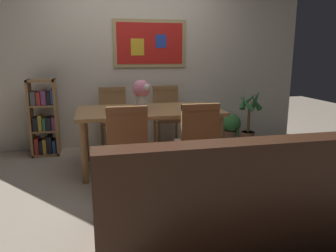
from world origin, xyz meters
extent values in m
plane|color=tan|center=(0.00, 0.00, 0.00)|extent=(12.00, 12.00, 0.00)
cube|color=beige|center=(0.00, 1.55, 1.30)|extent=(5.20, 0.10, 2.60)
cube|color=tan|center=(0.22, 1.49, 1.52)|extent=(1.07, 0.02, 0.69)
cube|color=red|center=(0.22, 1.47, 1.52)|extent=(0.97, 0.01, 0.59)
cube|color=gold|center=(0.03, 1.47, 1.47)|extent=(0.19, 0.00, 0.24)
cube|color=#263FA5|center=(0.38, 1.47, 1.55)|extent=(0.16, 0.00, 0.19)
cube|color=#9E7042|center=(0.02, 0.45, 0.70)|extent=(1.70, 0.93, 0.04)
cylinder|color=#9E7042|center=(-0.75, 0.06, 0.34)|extent=(0.07, 0.07, 0.68)
cylinder|color=#9E7042|center=(0.79, 0.06, 0.34)|extent=(0.07, 0.07, 0.68)
cylinder|color=#9E7042|center=(-0.75, 0.83, 0.34)|extent=(0.07, 0.07, 0.68)
cylinder|color=#9E7042|center=(0.79, 0.83, 0.34)|extent=(0.07, 0.07, 0.68)
cube|color=#9E7042|center=(0.42, 1.17, 0.44)|extent=(0.40, 0.40, 0.03)
cube|color=#997A66|center=(0.42, 1.17, 0.47)|extent=(0.36, 0.36, 0.03)
cylinder|color=#9E7042|center=(0.59, 1.34, 0.21)|extent=(0.04, 0.04, 0.42)
cylinder|color=#9E7042|center=(0.25, 1.34, 0.21)|extent=(0.04, 0.04, 0.42)
cylinder|color=#9E7042|center=(0.59, 1.00, 0.21)|extent=(0.04, 0.04, 0.42)
cylinder|color=#9E7042|center=(0.25, 1.00, 0.21)|extent=(0.04, 0.04, 0.42)
cube|color=#9E7042|center=(0.42, 1.35, 0.68)|extent=(0.38, 0.04, 0.46)
cube|color=#9E7042|center=(0.42, 1.35, 0.88)|extent=(0.38, 0.05, 0.06)
cube|color=#9E7042|center=(0.37, -0.27, 0.44)|extent=(0.40, 0.40, 0.03)
cube|color=#997A66|center=(0.37, -0.27, 0.47)|extent=(0.36, 0.36, 0.03)
cylinder|color=#9E7042|center=(0.20, -0.44, 0.21)|extent=(0.04, 0.04, 0.42)
cylinder|color=#9E7042|center=(0.54, -0.44, 0.21)|extent=(0.04, 0.04, 0.42)
cylinder|color=#9E7042|center=(0.20, -0.10, 0.21)|extent=(0.04, 0.04, 0.42)
cylinder|color=#9E7042|center=(0.54, -0.10, 0.21)|extent=(0.04, 0.04, 0.42)
cube|color=#9E7042|center=(0.37, -0.45, 0.68)|extent=(0.38, 0.04, 0.46)
cube|color=#9E7042|center=(0.37, -0.45, 0.88)|extent=(0.38, 0.05, 0.06)
cube|color=#9E7042|center=(-0.34, -0.27, 0.44)|extent=(0.40, 0.40, 0.03)
cube|color=#997A66|center=(-0.34, -0.27, 0.47)|extent=(0.36, 0.36, 0.03)
cylinder|color=#9E7042|center=(-0.51, -0.44, 0.21)|extent=(0.04, 0.04, 0.42)
cylinder|color=#9E7042|center=(-0.17, -0.44, 0.21)|extent=(0.04, 0.04, 0.42)
cylinder|color=#9E7042|center=(-0.51, -0.10, 0.21)|extent=(0.04, 0.04, 0.42)
cylinder|color=#9E7042|center=(-0.17, -0.10, 0.21)|extent=(0.04, 0.04, 0.42)
cube|color=#9E7042|center=(-0.34, -0.45, 0.68)|extent=(0.38, 0.04, 0.46)
cube|color=#9E7042|center=(-0.34, -0.45, 0.88)|extent=(0.38, 0.05, 0.06)
cube|color=#9E7042|center=(-0.37, 1.15, 0.44)|extent=(0.40, 0.40, 0.03)
cube|color=#997A66|center=(-0.37, 1.15, 0.47)|extent=(0.36, 0.36, 0.03)
cylinder|color=#9E7042|center=(-0.20, 1.32, 0.21)|extent=(0.04, 0.04, 0.42)
cylinder|color=#9E7042|center=(-0.54, 1.32, 0.21)|extent=(0.04, 0.04, 0.42)
cylinder|color=#9E7042|center=(-0.20, 0.98, 0.21)|extent=(0.04, 0.04, 0.42)
cylinder|color=#9E7042|center=(-0.54, 0.98, 0.21)|extent=(0.04, 0.04, 0.42)
cube|color=#9E7042|center=(-0.37, 1.33, 0.68)|extent=(0.38, 0.04, 0.46)
cube|color=#9E7042|center=(-0.37, 1.33, 0.88)|extent=(0.38, 0.05, 0.06)
cube|color=#472819|center=(0.24, -1.24, 0.20)|extent=(1.80, 0.84, 0.40)
cube|color=#472819|center=(0.24, -1.56, 0.62)|extent=(1.80, 0.20, 0.44)
cube|color=#472819|center=(-0.57, -1.24, 0.51)|extent=(0.18, 0.80, 0.22)
cube|color=#472819|center=(1.05, -1.24, 0.51)|extent=(0.18, 0.80, 0.22)
cube|color=maroon|center=(-0.21, -1.42, 0.56)|extent=(0.32, 0.16, 0.33)
cube|color=#8C6B4C|center=(0.24, -1.42, 0.56)|extent=(0.32, 0.16, 0.33)
cube|color=#9E7042|center=(-1.47, 1.24, 0.52)|extent=(0.03, 0.28, 1.04)
cube|color=#9E7042|center=(-1.14, 1.24, 0.52)|extent=(0.03, 0.28, 1.04)
cube|color=#9E7042|center=(-1.30, 1.24, 0.01)|extent=(0.36, 0.28, 0.03)
cube|color=#9E7042|center=(-1.30, 1.24, 1.03)|extent=(0.36, 0.28, 0.03)
cube|color=#9E7042|center=(-1.30, 1.24, 0.35)|extent=(0.30, 0.28, 0.02)
cube|color=#9E7042|center=(-1.30, 1.24, 0.69)|extent=(0.30, 0.28, 0.02)
cube|color=#B2332D|center=(-1.41, 1.24, 0.14)|extent=(0.05, 0.22, 0.22)
cube|color=black|center=(-1.36, 1.24, 0.12)|extent=(0.04, 0.22, 0.18)
cube|color=gold|center=(-1.31, 1.24, 0.13)|extent=(0.05, 0.22, 0.20)
cube|color=black|center=(-1.25, 1.24, 0.15)|extent=(0.06, 0.22, 0.24)
cube|color=#2D4C8C|center=(-1.19, 1.24, 0.12)|extent=(0.04, 0.22, 0.18)
cube|color=black|center=(-1.41, 1.24, 0.45)|extent=(0.06, 0.22, 0.18)
cube|color=gold|center=(-1.35, 1.24, 0.46)|extent=(0.04, 0.22, 0.20)
cube|color=#337247|center=(-1.30, 1.24, 0.44)|extent=(0.04, 0.22, 0.17)
cube|color=black|center=(-1.24, 1.24, 0.44)|extent=(0.06, 0.22, 0.17)
cube|color=#7F3F72|center=(-1.17, 1.24, 0.45)|extent=(0.05, 0.22, 0.18)
cube|color=#595960|center=(-1.41, 1.24, 0.79)|extent=(0.06, 0.22, 0.18)
cube|color=#B2332D|center=(-1.34, 1.24, 0.79)|extent=(0.05, 0.22, 0.17)
cube|color=#7F3F72|center=(-1.28, 1.24, 0.80)|extent=(0.06, 0.22, 0.19)
cube|color=black|center=(-1.21, 1.24, 0.79)|extent=(0.05, 0.22, 0.17)
cube|color=#2D4C8C|center=(-1.16, 1.24, 0.81)|extent=(0.05, 0.22, 0.20)
cylinder|color=brown|center=(1.48, 1.31, 0.09)|extent=(0.24, 0.24, 0.18)
cylinder|color=#332319|center=(1.48, 1.31, 0.17)|extent=(0.22, 0.22, 0.02)
sphere|color=#387F3D|center=(1.48, 1.31, 0.30)|extent=(0.29, 0.29, 0.29)
cylinder|color=#387F3D|center=(1.53, 1.17, 0.10)|extent=(0.03, 0.03, 0.25)
cylinder|color=#387F3D|center=(1.59, 1.39, 0.07)|extent=(0.03, 0.03, 0.31)
cylinder|color=brown|center=(1.61, 0.99, 0.11)|extent=(0.21, 0.21, 0.23)
cylinder|color=#332319|center=(1.61, 0.99, 0.22)|extent=(0.19, 0.19, 0.02)
cylinder|color=brown|center=(1.61, 0.99, 0.40)|extent=(0.04, 0.04, 0.36)
cone|color=#2D6B33|center=(1.71, 0.99, 0.72)|extent=(0.09, 0.23, 0.31)
cone|color=#2D6B33|center=(1.65, 1.11, 0.69)|extent=(0.28, 0.17, 0.26)
cone|color=#2D6B33|center=(1.53, 1.04, 0.68)|extent=(0.19, 0.23, 0.25)
cone|color=#2D6B33|center=(1.51, 0.91, 0.68)|extent=(0.23, 0.25, 0.24)
cone|color=#2D6B33|center=(1.64, 0.88, 0.69)|extent=(0.26, 0.15, 0.27)
cylinder|color=beige|center=(-0.07, 0.43, 0.81)|extent=(0.14, 0.14, 0.17)
sphere|color=pink|center=(-0.07, 0.43, 0.97)|extent=(0.21, 0.21, 0.21)
sphere|color=silver|center=(-0.12, 0.51, 0.99)|extent=(0.08, 0.08, 0.08)
sphere|color=silver|center=(-0.03, 0.36, 0.99)|extent=(0.08, 0.08, 0.08)
sphere|color=silver|center=(0.01, 0.46, 1.00)|extent=(0.07, 0.07, 0.07)
cube|color=black|center=(0.63, 0.25, 0.73)|extent=(0.13, 0.15, 0.02)
cube|color=gray|center=(0.63, 0.25, 0.74)|extent=(0.08, 0.10, 0.00)
camera|label=1|loc=(-0.62, -3.39, 1.39)|focal=34.94mm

